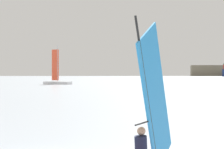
{
  "coord_description": "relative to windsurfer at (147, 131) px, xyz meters",
  "views": [
    {
      "loc": [
        6.77,
        -11.46,
        2.61
      ],
      "look_at": [
        -0.19,
        5.52,
        2.63
      ],
      "focal_mm": 72.36,
      "sensor_mm": 36.0,
      "label": 1
    }
  ],
  "objects": [
    {
      "name": "windsurfer",
      "position": [
        0.0,
        0.0,
        0.0
      ],
      "size": [
        0.72,
        4.47,
        4.32
      ],
      "rotation": [
        0.0,
        0.0,
        4.7
      ],
      "color": "red",
      "rests_on": "ground_plane"
    },
    {
      "name": "small_sailboat",
      "position": [
        -56.79,
        96.68,
        -0.2
      ],
      "size": [
        8.74,
        3.99,
        10.85
      ],
      "rotation": [
        0.0,
        0.0,
        6.09
      ],
      "color": "white",
      "rests_on": "ground_plane"
    }
  ]
}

